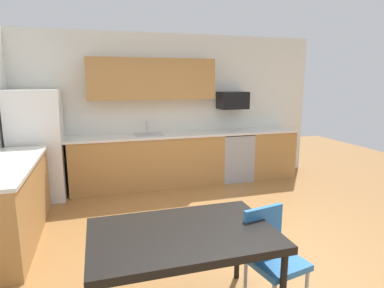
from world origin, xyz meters
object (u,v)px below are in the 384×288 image
Objects in this scene: microwave at (233,100)px; dining_table at (183,239)px; oven_range at (233,156)px; refrigerator at (38,145)px; chair_near_table at (271,252)px.

microwave is 4.03m from dining_table.
oven_range is 1.69× the size of microwave.
oven_range is (3.40, 0.08, -0.41)m from refrigerator.
oven_range is 3.62m from chair_near_table.
microwave is 3.85m from chair_near_table.
oven_range is 0.65× the size of dining_table.
microwave reaches higher than chair_near_table.
microwave is at bearing 71.52° from chair_near_table.
microwave is at bearing 3.03° from refrigerator.
refrigerator is 3.46m from microwave.
dining_table is at bearing -65.50° from refrigerator.
refrigerator is at bearing -178.65° from oven_range.
refrigerator reaches higher than microwave.
oven_range is 3.87m from dining_table.
refrigerator is 3.61m from dining_table.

